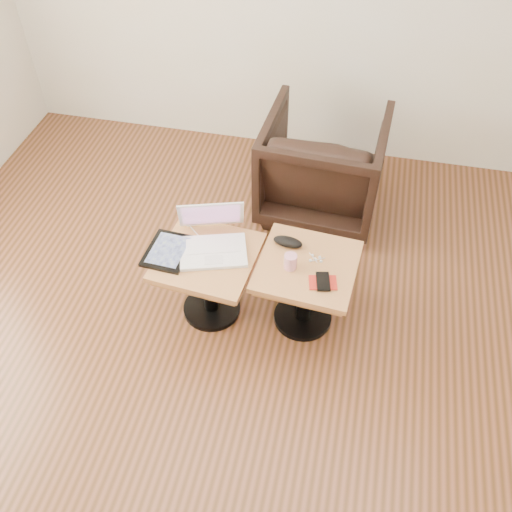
% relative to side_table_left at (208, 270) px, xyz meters
% --- Properties ---
extents(room_shell, '(4.52, 4.52, 2.71)m').
position_rel_side_table_left_xyz_m(room_shell, '(0.42, -0.59, 1.02)').
color(room_shell, '#482C15').
rests_on(room_shell, ground).
extents(side_table_left, '(0.53, 0.53, 0.44)m').
position_rel_side_table_left_xyz_m(side_table_left, '(0.00, 0.00, 0.00)').
color(side_table_left, black).
rests_on(side_table_left, ground).
extents(side_table_right, '(0.52, 0.52, 0.44)m').
position_rel_side_table_left_xyz_m(side_table_right, '(0.51, 0.05, 0.00)').
color(side_table_right, black).
rests_on(side_table_right, ground).
extents(laptop, '(0.41, 0.40, 0.23)m').
position_rel_side_table_left_xyz_m(laptop, '(0.01, 0.07, 0.16)').
color(laptop, white).
rests_on(laptop, side_table_left).
extents(tablet, '(0.23, 0.28, 0.02)m').
position_rel_side_table_left_xyz_m(tablet, '(-0.20, -0.02, 0.12)').
color(tablet, black).
rests_on(tablet, side_table_left).
extents(charging_adapter, '(0.05, 0.05, 0.02)m').
position_rel_side_table_left_xyz_m(charging_adapter, '(-0.17, 0.20, 0.12)').
color(charging_adapter, white).
rests_on(charging_adapter, side_table_left).
extents(glasses_case, '(0.16, 0.09, 0.05)m').
position_rel_side_table_left_xyz_m(glasses_case, '(0.39, 0.16, 0.13)').
color(glasses_case, black).
rests_on(glasses_case, side_table_right).
extents(striped_cup, '(0.07, 0.07, 0.08)m').
position_rel_side_table_left_xyz_m(striped_cup, '(0.42, 0.01, 0.15)').
color(striped_cup, '#BB2F67').
rests_on(striped_cup, side_table_right).
extents(earbuds_tangle, '(0.08, 0.05, 0.02)m').
position_rel_side_table_left_xyz_m(earbuds_tangle, '(0.54, 0.09, 0.12)').
color(earbuds_tangle, white).
rests_on(earbuds_tangle, side_table_right).
extents(phone_on_sleeve, '(0.15, 0.13, 0.02)m').
position_rel_side_table_left_xyz_m(phone_on_sleeve, '(0.60, -0.06, 0.12)').
color(phone_on_sleeve, '#AA130B').
rests_on(phone_on_sleeve, side_table_right).
extents(armchair, '(0.76, 0.78, 0.67)m').
position_rel_side_table_left_xyz_m(armchair, '(0.46, 1.00, 0.01)').
color(armchair, black).
rests_on(armchair, ground).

